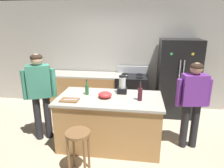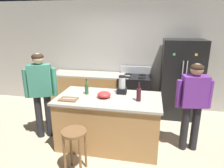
{
  "view_description": "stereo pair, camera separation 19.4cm",
  "coord_description": "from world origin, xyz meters",
  "px_view_note": "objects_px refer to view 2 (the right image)",
  "views": [
    {
      "loc": [
        0.49,
        -3.2,
        2.15
      ],
      "look_at": [
        0.0,
        0.3,
        1.07
      ],
      "focal_mm": 32.03,
      "sensor_mm": 36.0,
      "label": 1
    },
    {
      "loc": [
        0.68,
        -3.16,
        2.15
      ],
      "look_at": [
        0.0,
        0.3,
        1.07
      ],
      "focal_mm": 32.03,
      "sensor_mm": 36.0,
      "label": 2
    }
  ],
  "objects_px": {
    "person_by_sink_right": "(193,100)",
    "bottle_wine": "(139,94)",
    "stove_range": "(134,94)",
    "mixing_bowl": "(104,95)",
    "bar_stool": "(75,140)",
    "kitchen_island": "(109,121)",
    "bottle_olive_oil": "(87,89)",
    "blender_appliance": "(122,86)",
    "cutting_board": "(69,99)",
    "person_by_island_left": "(41,88)",
    "refrigerator": "(181,79)",
    "chef_knife": "(70,99)"
  },
  "relations": [
    {
      "from": "bar_stool",
      "to": "mixing_bowl",
      "type": "xyz_separation_m",
      "value": [
        0.26,
        0.78,
        0.44
      ]
    },
    {
      "from": "bottle_wine",
      "to": "person_by_island_left",
      "type": "bearing_deg",
      "value": 177.21
    },
    {
      "from": "bar_stool",
      "to": "cutting_board",
      "type": "relative_size",
      "value": 2.28
    },
    {
      "from": "kitchen_island",
      "to": "person_by_island_left",
      "type": "bearing_deg",
      "value": 179.12
    },
    {
      "from": "kitchen_island",
      "to": "person_by_sink_right",
      "type": "xyz_separation_m",
      "value": [
        1.41,
        0.12,
        0.47
      ]
    },
    {
      "from": "stove_range",
      "to": "person_by_sink_right",
      "type": "bearing_deg",
      "value": -52.22
    },
    {
      "from": "blender_appliance",
      "to": "bottle_olive_oil",
      "type": "relative_size",
      "value": 1.21
    },
    {
      "from": "bar_stool",
      "to": "bottle_olive_oil",
      "type": "height_order",
      "value": "bottle_olive_oil"
    },
    {
      "from": "mixing_bowl",
      "to": "cutting_board",
      "type": "height_order",
      "value": "mixing_bowl"
    },
    {
      "from": "stove_range",
      "to": "mixing_bowl",
      "type": "relative_size",
      "value": 4.67
    },
    {
      "from": "cutting_board",
      "to": "chef_knife",
      "type": "xyz_separation_m",
      "value": [
        0.02,
        0.0,
        0.01
      ]
    },
    {
      "from": "bottle_wine",
      "to": "cutting_board",
      "type": "distance_m",
      "value": 1.17
    },
    {
      "from": "blender_appliance",
      "to": "mixing_bowl",
      "type": "xyz_separation_m",
      "value": [
        -0.27,
        -0.27,
        -0.09
      ]
    },
    {
      "from": "stove_range",
      "to": "bar_stool",
      "type": "relative_size",
      "value": 1.6
    },
    {
      "from": "refrigerator",
      "to": "kitchen_island",
      "type": "bearing_deg",
      "value": -132.77
    },
    {
      "from": "stove_range",
      "to": "mixing_bowl",
      "type": "distance_m",
      "value": 1.68
    },
    {
      "from": "stove_range",
      "to": "bar_stool",
      "type": "height_order",
      "value": "stove_range"
    },
    {
      "from": "bottle_olive_oil",
      "to": "blender_appliance",
      "type": "bearing_deg",
      "value": 14.48
    },
    {
      "from": "person_by_sink_right",
      "to": "mixing_bowl",
      "type": "bearing_deg",
      "value": -174.37
    },
    {
      "from": "person_by_island_left",
      "to": "bottle_wine",
      "type": "height_order",
      "value": "person_by_island_left"
    },
    {
      "from": "bottle_olive_oil",
      "to": "mixing_bowl",
      "type": "height_order",
      "value": "bottle_olive_oil"
    },
    {
      "from": "stove_range",
      "to": "person_by_sink_right",
      "type": "distance_m",
      "value": 1.84
    },
    {
      "from": "stove_range",
      "to": "bottle_wine",
      "type": "height_order",
      "value": "bottle_wine"
    },
    {
      "from": "cutting_board",
      "to": "person_by_island_left",
      "type": "bearing_deg",
      "value": 157.71
    },
    {
      "from": "bar_stool",
      "to": "person_by_sink_right",
      "type": "bearing_deg",
      "value": 28.01
    },
    {
      "from": "stove_range",
      "to": "person_by_island_left",
      "type": "distance_m",
      "value": 2.26
    },
    {
      "from": "person_by_sink_right",
      "to": "person_by_island_left",
      "type": "bearing_deg",
      "value": -177.89
    },
    {
      "from": "mixing_bowl",
      "to": "chef_knife",
      "type": "relative_size",
      "value": 1.07
    },
    {
      "from": "person_by_sink_right",
      "to": "bottle_wine",
      "type": "bearing_deg",
      "value": -168.12
    },
    {
      "from": "person_by_sink_right",
      "to": "chef_knife",
      "type": "height_order",
      "value": "person_by_sink_right"
    },
    {
      "from": "person_by_island_left",
      "to": "blender_appliance",
      "type": "height_order",
      "value": "person_by_island_left"
    },
    {
      "from": "person_by_sink_right",
      "to": "chef_knife",
      "type": "distance_m",
      "value": 2.06
    },
    {
      "from": "person_by_island_left",
      "to": "bottle_wine",
      "type": "xyz_separation_m",
      "value": [
        1.8,
        -0.09,
        0.04
      ]
    },
    {
      "from": "bottle_olive_oil",
      "to": "mixing_bowl",
      "type": "relative_size",
      "value": 1.18
    },
    {
      "from": "person_by_island_left",
      "to": "person_by_sink_right",
      "type": "relative_size",
      "value": 1.06
    },
    {
      "from": "person_by_sink_right",
      "to": "bottle_wine",
      "type": "height_order",
      "value": "person_by_sink_right"
    },
    {
      "from": "refrigerator",
      "to": "bottle_olive_oil",
      "type": "xyz_separation_m",
      "value": [
        -1.81,
        -1.41,
        0.11
      ]
    },
    {
      "from": "bottle_olive_oil",
      "to": "chef_knife",
      "type": "relative_size",
      "value": 1.25
    },
    {
      "from": "kitchen_island",
      "to": "bottle_wine",
      "type": "height_order",
      "value": "bottle_wine"
    },
    {
      "from": "cutting_board",
      "to": "blender_appliance",
      "type": "bearing_deg",
      "value": 30.8
    },
    {
      "from": "kitchen_island",
      "to": "bar_stool",
      "type": "xyz_separation_m",
      "value": [
        -0.33,
        -0.81,
        0.07
      ]
    },
    {
      "from": "refrigerator",
      "to": "chef_knife",
      "type": "xyz_separation_m",
      "value": [
        -2.0,
        -1.75,
        0.04
      ]
    },
    {
      "from": "chef_knife",
      "to": "bottle_wine",
      "type": "bearing_deg",
      "value": -0.48
    },
    {
      "from": "bottle_olive_oil",
      "to": "bottle_wine",
      "type": "relative_size",
      "value": 0.87
    },
    {
      "from": "kitchen_island",
      "to": "person_by_island_left",
      "type": "xyz_separation_m",
      "value": [
        -1.29,
        0.02,
        0.53
      ]
    },
    {
      "from": "person_by_sink_right",
      "to": "bar_stool",
      "type": "bearing_deg",
      "value": -151.99
    },
    {
      "from": "stove_range",
      "to": "bottle_olive_oil",
      "type": "relative_size",
      "value": 3.97
    },
    {
      "from": "refrigerator",
      "to": "bar_stool",
      "type": "distance_m",
      "value": 2.9
    },
    {
      "from": "kitchen_island",
      "to": "cutting_board",
      "type": "height_order",
      "value": "cutting_board"
    },
    {
      "from": "bar_stool",
      "to": "mixing_bowl",
      "type": "relative_size",
      "value": 2.91
    }
  ]
}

